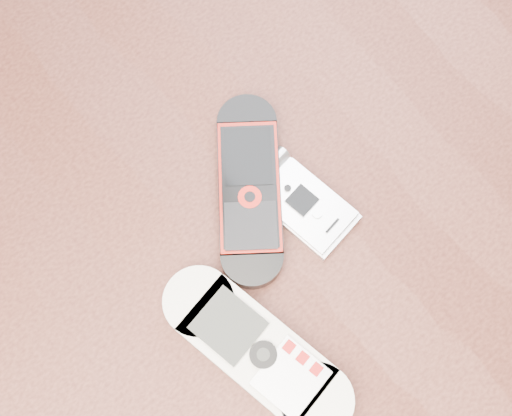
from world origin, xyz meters
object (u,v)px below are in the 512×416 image
Objects in this scene: table at (252,249)px; motorola_razr at (304,205)px; nokia_white at (257,350)px; nokia_black_red at (249,188)px.

table is 0.12m from motorola_razr.
nokia_white reaches higher than table.
nokia_black_red is at bearing 54.32° from table.
table is at bearing 141.29° from motorola_razr.
nokia_black_red is (0.01, 0.02, 0.11)m from table.
nokia_black_red is at bearing 114.78° from motorola_razr.
motorola_razr is at bearing 21.23° from nokia_white.
nokia_black_red reaches higher than table.
table is at bearing -88.62° from nokia_black_red.
motorola_razr is at bearing -19.30° from nokia_black_red.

